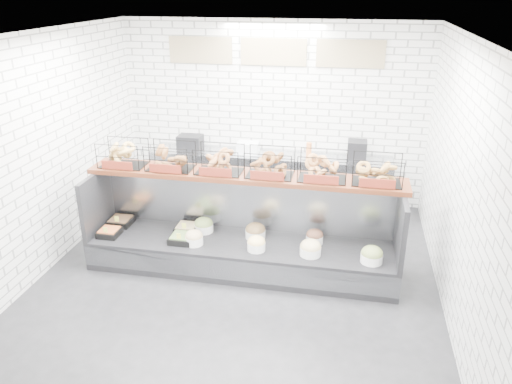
# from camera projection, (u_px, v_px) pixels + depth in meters

# --- Properties ---
(ground) EXTENTS (5.50, 5.50, 0.00)m
(ground) POSITION_uv_depth(u_px,v_px,m) (237.00, 280.00, 6.38)
(ground) COLOR black
(ground) RESTS_ON ground
(room_shell) EXTENTS (5.02, 5.51, 3.01)m
(room_shell) POSITION_uv_depth(u_px,v_px,m) (245.00, 111.00, 6.12)
(room_shell) COLOR white
(room_shell) RESTS_ON ground
(display_case) EXTENTS (4.00, 0.90, 1.20)m
(display_case) POSITION_uv_depth(u_px,v_px,m) (242.00, 245.00, 6.56)
(display_case) COLOR black
(display_case) RESTS_ON ground
(bagel_shelf) EXTENTS (4.10, 0.50, 0.40)m
(bagel_shelf) POSITION_uv_depth(u_px,v_px,m) (244.00, 164.00, 6.31)
(bagel_shelf) COLOR #3E190D
(bagel_shelf) RESTS_ON display_case
(prep_counter) EXTENTS (4.00, 0.60, 1.20)m
(prep_counter) POSITION_uv_depth(u_px,v_px,m) (269.00, 178.00, 8.39)
(prep_counter) COLOR #93969B
(prep_counter) RESTS_ON ground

